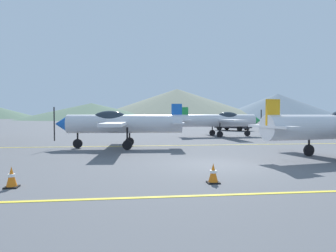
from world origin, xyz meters
name	(u,v)px	position (x,y,z in m)	size (l,w,h in m)	color
ground_plane	(220,165)	(0.00, 0.00, 0.00)	(400.00, 400.00, 0.00)	#54565B
apron_line_near	(273,193)	(0.00, -4.64, 0.01)	(80.00, 0.16, 0.01)	yellow
apron_line_far	(185,145)	(0.00, 8.06, 0.01)	(80.00, 0.16, 0.01)	yellow
airplane_near	(336,126)	(5.72, 1.06, 1.50)	(7.79, 8.89, 2.66)	silver
airplane_mid	(120,123)	(-4.13, 7.00, 1.50)	(7.73, 8.90, 2.66)	silver
airplane_far	(221,120)	(4.80, 15.86, 1.50)	(7.70, 8.88, 2.66)	silver
car_sedan	(233,124)	(9.40, 26.00, 0.84)	(4.20, 4.41, 1.62)	black
traffic_cone_front	(213,173)	(-1.19, -3.25, 0.29)	(0.36, 0.36, 0.59)	black
traffic_cone_side	(12,177)	(-6.87, -3.11, 0.29)	(0.36, 0.36, 0.59)	black
hill_centerleft	(92,111)	(-17.32, 113.51, 3.16)	(56.31, 56.31, 6.32)	#4C6651
hill_centerright	(177,104)	(19.06, 132.64, 6.83)	(81.43, 81.43, 13.65)	slate
hill_right	(277,106)	(62.35, 121.73, 5.58)	(57.78, 57.78, 11.16)	slate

